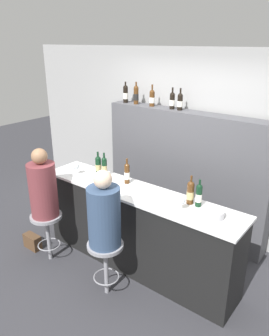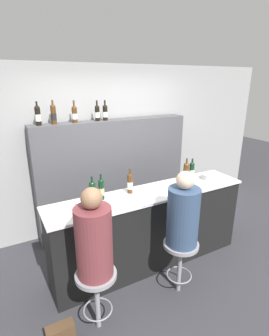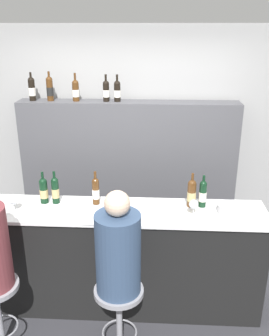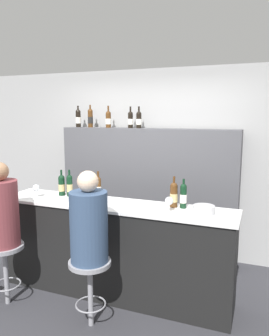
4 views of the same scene
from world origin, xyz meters
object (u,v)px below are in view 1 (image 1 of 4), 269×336
(wine_bottle_counter_2, at_px, (127,173))
(bar_stool_left, at_px, (47,224))
(wine_glass_0, at_px, (76,167))
(guest_seated_right, at_px, (104,214))
(wine_bottle_counter_1, at_px, (104,166))
(wine_bottle_counter_4, at_px, (199,195))
(wine_bottle_backbar_1, at_px, (136,95))
(handbag, at_px, (32,242))
(wine_bottle_counter_0, at_px, (98,165))
(wine_bottle_backbar_0, at_px, (126,94))
(bar_stool_right, at_px, (106,254))
(wine_bottle_backbar_3, at_px, (172,100))
(wine_glass_1, at_px, (182,201))
(metal_bowl, at_px, (214,214))
(wine_bottle_backbar_4, at_px, (180,101))
(wine_bottle_backbar_2, at_px, (152,98))
(guest_seated_left, at_px, (43,188))
(wine_bottle_counter_3, at_px, (190,192))

(wine_bottle_counter_2, distance_m, bar_stool_left, 1.21)
(wine_glass_0, height_order, guest_seated_right, guest_seated_right)
(wine_bottle_counter_1, xyz_separation_m, wine_bottle_counter_4, (1.35, 0.00, -0.00))
(wine_bottle_backbar_1, xyz_separation_m, wine_glass_0, (-0.07, -1.18, -0.79))
(handbag, bearing_deg, guest_seated_right, 0.00)
(wine_bottle_counter_0, relative_size, handbag, 1.17)
(wine_glass_0, relative_size, bar_stool_left, 0.23)
(wine_bottle_backbar_0, distance_m, bar_stool_right, 2.47)
(wine_bottle_backbar_3, height_order, wine_glass_1, wine_bottle_backbar_3)
(wine_bottle_backbar_3, distance_m, wine_glass_0, 1.57)
(metal_bowl, bearing_deg, wine_bottle_backbar_3, 137.52)
(wine_bottle_backbar_3, bearing_deg, wine_glass_1, -53.13)
(wine_bottle_counter_1, bearing_deg, wine_bottle_backbar_4, 63.87)
(bar_stool_right, bearing_deg, wine_bottle_backbar_2, 109.89)
(wine_bottle_backbar_3, xyz_separation_m, bar_stool_right, (0.28, -1.70, -1.40))
(guest_seated_left, bearing_deg, wine_bottle_backbar_1, 86.55)
(metal_bowl, bearing_deg, wine_bottle_counter_0, 176.09)
(wine_glass_0, relative_size, handbag, 0.57)
(wine_bottle_counter_2, relative_size, guest_seated_left, 0.37)
(wine_glass_0, relative_size, metal_bowl, 0.70)
(wine_bottle_counter_3, height_order, bar_stool_right, wine_bottle_counter_3)
(wine_bottle_counter_4, distance_m, wine_bottle_backbar_2, 1.81)
(wine_bottle_backbar_0, distance_m, handbag, 2.51)
(wine_bottle_backbar_2, distance_m, guest_seated_left, 1.96)
(guest_seated_left, bearing_deg, wine_bottle_counter_4, 22.46)
(guest_seated_left, bearing_deg, wine_bottle_backbar_0, 93.30)
(wine_bottle_counter_2, distance_m, bar_stool_right, 1.00)
(wine_bottle_counter_3, xyz_separation_m, bar_stool_left, (-1.60, -0.70, -0.66))
(wine_bottle_backbar_2, relative_size, wine_bottle_backbar_3, 1.04)
(wine_bottle_backbar_3, distance_m, metal_bowl, 1.84)
(wine_bottle_backbar_3, relative_size, handbag, 1.12)
(wine_bottle_backbar_1, xyz_separation_m, bar_stool_left, (-0.10, -1.70, -1.42))
(wine_bottle_backbar_0, height_order, wine_bottle_backbar_2, wine_bottle_backbar_0)
(wine_bottle_counter_2, bearing_deg, wine_bottle_backbar_2, 109.15)
(wine_bottle_counter_1, bearing_deg, wine_bottle_counter_0, 180.00)
(wine_bottle_counter_3, distance_m, metal_bowl, 0.36)
(wine_bottle_backbar_2, bearing_deg, metal_bowl, -35.65)
(wine_bottle_counter_3, relative_size, wine_bottle_backbar_2, 1.06)
(wine_bottle_backbar_3, bearing_deg, handbag, -122.94)
(wine_glass_1, distance_m, handbag, 2.30)
(wine_bottle_counter_2, distance_m, wine_bottle_backbar_4, 1.25)
(wine_bottle_counter_1, height_order, wine_bottle_backbar_2, wine_bottle_backbar_2)
(wine_bottle_counter_3, xyz_separation_m, wine_bottle_backbar_1, (-1.50, 0.99, 0.76))
(wine_bottle_counter_2, distance_m, wine_bottle_backbar_3, 1.24)
(wine_bottle_counter_3, bearing_deg, wine_bottle_backbar_3, 131.59)
(wine_bottle_counter_4, bearing_deg, wine_bottle_backbar_0, 151.14)
(guest_seated_right, bearing_deg, metal_bowl, 32.34)
(wine_glass_1, relative_size, guest_seated_left, 0.18)
(wine_bottle_counter_2, distance_m, wine_glass_0, 0.73)
(wine_bottle_counter_3, xyz_separation_m, wine_glass_1, (0.00, -0.19, -0.02))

